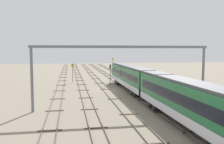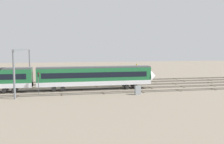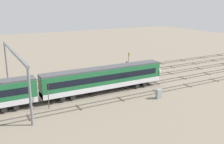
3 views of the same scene
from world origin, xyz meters
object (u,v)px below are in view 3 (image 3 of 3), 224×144
speed_sign_mid_trackside (129,59)px  relay_cabinet (159,94)px  signal_light_trackside_departure (48,93)px  signal_light_trackside_approach (127,69)px  overhead_gantry (14,61)px

speed_sign_mid_trackside → relay_cabinet: bearing=-106.1°
relay_cabinet → signal_light_trackside_departure: bearing=165.4°
signal_light_trackside_departure → relay_cabinet: 19.29m
signal_light_trackside_approach → signal_light_trackside_departure: signal_light_trackside_approach is taller
signal_light_trackside_departure → speed_sign_mid_trackside: bearing=30.0°
overhead_gantry → speed_sign_mid_trackside: overhead_gantry is taller
signal_light_trackside_approach → relay_cabinet: bearing=-87.7°
signal_light_trackside_departure → relay_cabinet: (18.58, -4.83, -1.91)m
overhead_gantry → signal_light_trackside_approach: bearing=-5.0°
speed_sign_mid_trackside → signal_light_trackside_departure: size_ratio=1.13×
overhead_gantry → relay_cabinet: overhead_gantry is taller
speed_sign_mid_trackside → overhead_gantry: bearing=-166.8°
speed_sign_mid_trackside → signal_light_trackside_approach: signal_light_trackside_approach is taller
signal_light_trackside_approach → relay_cabinet: 10.54m
signal_light_trackside_approach → signal_light_trackside_departure: (-18.16, -5.46, -0.35)m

